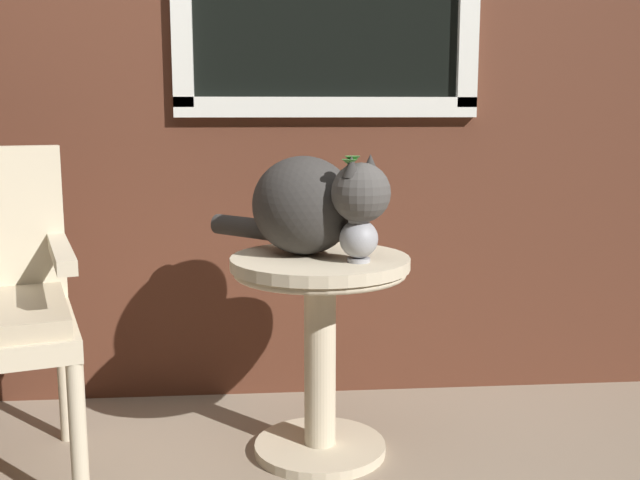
% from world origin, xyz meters
% --- Properties ---
extents(back_wall, '(4.00, 0.07, 2.60)m').
position_xyz_m(back_wall, '(0.01, 0.81, 1.31)').
color(back_wall, '#562D1E').
rests_on(back_wall, ground_plane).
extents(wicker_side_table, '(0.53, 0.53, 0.61)m').
position_xyz_m(wicker_side_table, '(0.23, 0.28, 0.42)').
color(wicker_side_table, beige).
rests_on(wicker_side_table, ground_plane).
extents(cat, '(0.53, 0.49, 0.30)m').
position_xyz_m(cat, '(0.20, 0.31, 0.77)').
color(cat, '#33302D').
rests_on(cat, wicker_side_table).
extents(pewter_vase_with_ivy, '(0.11, 0.11, 0.30)m').
position_xyz_m(pewter_vase_with_ivy, '(0.33, 0.19, 0.70)').
color(pewter_vase_with_ivy, '#99999E').
rests_on(pewter_vase_with_ivy, wicker_side_table).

